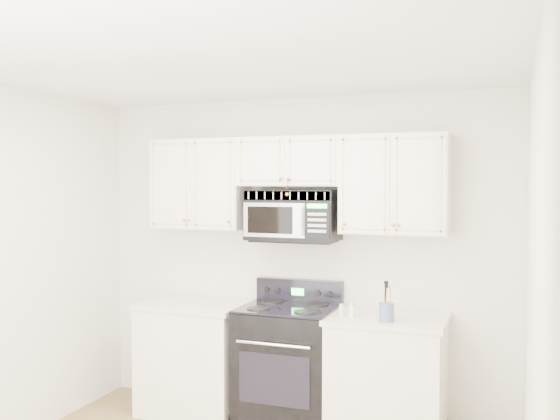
% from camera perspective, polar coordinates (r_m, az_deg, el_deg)
% --- Properties ---
extents(room, '(3.51, 3.51, 2.61)m').
position_cam_1_polar(room, '(3.58, -7.32, -7.26)').
color(room, olive).
rests_on(room, ground).
extents(base_cabinet_left, '(0.86, 0.65, 0.92)m').
position_cam_1_polar(base_cabinet_left, '(5.38, -7.71, -13.49)').
color(base_cabinet_left, white).
rests_on(base_cabinet_left, ground).
extents(base_cabinet_right, '(0.86, 0.65, 0.92)m').
position_cam_1_polar(base_cabinet_right, '(4.87, 9.78, -15.23)').
color(base_cabinet_right, white).
rests_on(base_cabinet_right, ground).
extents(range, '(0.73, 0.67, 1.11)m').
position_cam_1_polar(range, '(5.05, 0.78, -13.86)').
color(range, black).
rests_on(range, ground).
extents(upper_cabinets, '(2.44, 0.37, 0.75)m').
position_cam_1_polar(upper_cabinets, '(4.99, 1.14, 2.81)').
color(upper_cabinets, white).
rests_on(upper_cabinets, ground).
extents(microwave, '(0.72, 0.41, 0.40)m').
position_cam_1_polar(microwave, '(4.97, 1.22, -0.45)').
color(microwave, black).
rests_on(microwave, ground).
extents(utensil_crock, '(0.11, 0.11, 0.29)m').
position_cam_1_polar(utensil_crock, '(4.54, 9.70, -9.12)').
color(utensil_crock, slate).
rests_on(utensil_crock, base_cabinet_right).
extents(shaker_salt, '(0.05, 0.05, 0.11)m').
position_cam_1_polar(shaker_salt, '(4.66, 6.59, -9.05)').
color(shaker_salt, silver).
rests_on(shaker_salt, base_cabinet_right).
extents(shaker_pepper, '(0.04, 0.04, 0.09)m').
position_cam_1_polar(shaker_pepper, '(4.70, 5.64, -9.05)').
color(shaker_pepper, silver).
rests_on(shaker_pepper, base_cabinet_right).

